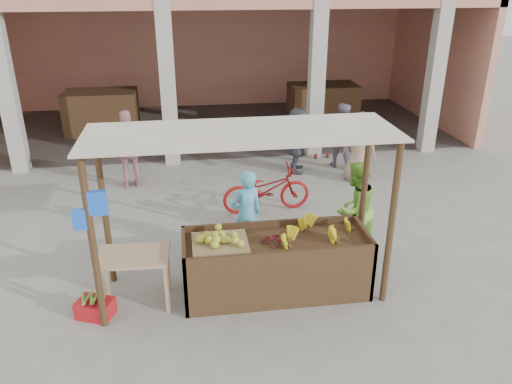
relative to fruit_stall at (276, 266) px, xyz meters
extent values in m
plane|color=gray|center=(-0.50, 0.00, -0.40)|extent=(60.00, 60.00, 0.00)
cube|color=tan|center=(-0.50, 11.40, 1.60)|extent=(14.00, 0.20, 4.00)
cube|color=tan|center=(6.40, 8.50, 1.60)|extent=(0.20, 6.00, 4.00)
cube|color=beige|center=(-5.00, 5.65, 1.60)|extent=(0.35, 0.35, 4.00)
cube|color=beige|center=(-1.50, 5.65, 1.60)|extent=(0.35, 0.35, 4.00)
cube|color=beige|center=(2.00, 5.65, 1.60)|extent=(0.35, 0.35, 4.00)
cube|color=beige|center=(5.00, 5.65, 1.60)|extent=(0.35, 0.35, 4.00)
cube|color=#482F1D|center=(-3.50, 8.50, 0.20)|extent=(2.00, 1.20, 1.20)
cube|color=#482F1D|center=(3.00, 8.50, 0.20)|extent=(2.00, 1.20, 1.20)
cube|color=#482F1D|center=(0.00, 0.00, 0.00)|extent=(2.60, 0.95, 0.80)
cylinder|color=#482F1D|center=(-2.35, -0.45, 0.78)|extent=(0.09, 0.09, 2.35)
cylinder|color=#482F1D|center=(1.45, -0.45, 0.78)|extent=(0.09, 0.09, 2.35)
cylinder|color=#482F1D|center=(-2.35, 0.60, 0.78)|extent=(0.09, 0.09, 2.35)
cylinder|color=#482F1D|center=(1.45, 0.60, 0.78)|extent=(0.09, 0.09, 2.35)
cube|color=beige|center=(-0.45, 0.08, 1.97)|extent=(4.00, 1.35, 0.03)
cube|color=blue|center=(-2.23, -0.45, 1.35)|extent=(0.22, 0.08, 0.30)
cube|color=blue|center=(-2.45, -0.45, 1.15)|extent=(0.18, 0.07, 0.26)
cube|color=#947A4C|center=(-0.78, 0.00, 0.43)|extent=(0.76, 0.66, 0.06)
ellipsoid|color=yellow|center=(-0.78, 0.00, 0.53)|extent=(0.65, 0.57, 0.14)
ellipsoid|color=maroon|center=(-0.02, -0.04, 0.47)|extent=(0.42, 0.34, 0.13)
cube|color=tan|center=(-1.95, -0.02, 0.35)|extent=(0.98, 0.68, 0.04)
cube|color=tan|center=(-2.38, -0.29, -0.03)|extent=(0.06, 0.06, 0.73)
cube|color=tan|center=(-1.52, -0.29, -0.03)|extent=(0.06, 0.06, 0.73)
cube|color=tan|center=(-2.38, 0.24, -0.03)|extent=(0.06, 0.06, 0.73)
cube|color=tan|center=(-1.52, 0.24, -0.03)|extent=(0.06, 0.06, 0.73)
cube|color=red|center=(-2.49, -0.24, -0.28)|extent=(0.55, 0.48, 0.24)
ellipsoid|color=maroon|center=(2.00, 5.38, -0.12)|extent=(0.40, 0.40, 0.55)
ellipsoid|color=maroon|center=(2.32, 5.42, -0.12)|extent=(0.40, 0.40, 0.55)
imported|color=#58C1E6|center=(-0.29, 1.00, 0.40)|extent=(0.72, 0.63, 1.59)
imported|color=#7DC83D|center=(1.43, 0.89, 0.43)|extent=(0.92, 0.83, 1.66)
imported|color=maroon|center=(0.31, 2.65, 0.06)|extent=(0.77, 1.82, 0.93)
imported|color=pink|center=(-2.35, 4.27, 0.49)|extent=(1.15, 0.77, 1.79)
imported|color=#A18363|center=(2.55, 3.91, 0.45)|extent=(0.98, 0.89, 1.71)
imported|color=#484853|center=(1.35, 4.65, 0.39)|extent=(0.93, 1.57, 1.58)
imported|color=gray|center=(2.43, 4.84, 0.43)|extent=(0.93, 0.84, 1.66)
camera|label=1|loc=(-1.16, -5.96, 3.80)|focal=35.00mm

